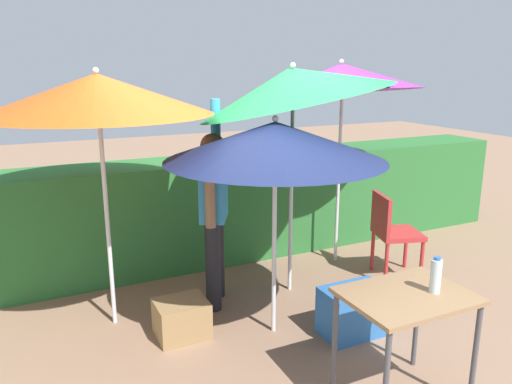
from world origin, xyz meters
TOP-DOWN VIEW (x-y plane):
  - ground_plane at (0.00, 0.00)m, footprint 24.00×24.00m
  - hedge_row at (0.00, 1.63)m, footprint 8.00×0.70m
  - umbrella_rainbow at (0.45, 0.47)m, footprint 1.85×1.81m
  - umbrella_orange at (1.30, 0.93)m, footprint 1.67×1.69m
  - umbrella_yellow at (-1.23, 0.57)m, footprint 1.81×1.81m
  - umbrella_navy at (-0.05, -0.14)m, footprint 1.72×1.73m
  - person_vendor at (-0.30, 0.56)m, footprint 0.36×0.53m
  - chair_plastic at (1.58, 0.33)m, footprint 0.55×0.55m
  - cooler_box at (0.53, -0.47)m, footprint 0.54×0.34m
  - crate_cardboard at (-0.77, 0.11)m, footprint 0.42×0.35m
  - folding_table at (0.31, -1.29)m, footprint 0.80×0.60m
  - bottle_water at (0.48, -1.34)m, footprint 0.07×0.07m

SIDE VIEW (x-z plane):
  - ground_plane at x=0.00m, z-range 0.00..0.00m
  - crate_cardboard at x=-0.77m, z-range 0.00..0.31m
  - cooler_box at x=0.53m, z-range 0.00..0.40m
  - chair_plastic at x=1.58m, z-range 0.07..0.96m
  - hedge_row at x=0.00m, z-range 0.00..1.17m
  - folding_table at x=0.31m, z-range 0.29..1.05m
  - bottle_water at x=0.48m, z-range 0.76..1.00m
  - person_vendor at x=-0.30m, z-range -0.01..1.87m
  - umbrella_navy at x=-0.05m, z-range 0.71..2.51m
  - umbrella_yellow at x=-1.23m, z-range 0.87..3.03m
  - umbrella_rainbow at x=0.45m, z-range 0.79..3.20m
  - umbrella_orange at x=1.30m, z-range 0.91..3.18m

